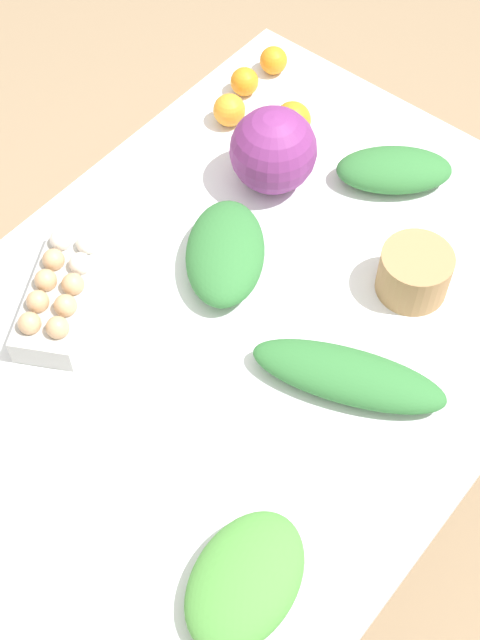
# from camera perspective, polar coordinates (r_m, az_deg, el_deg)

# --- Properties ---
(ground_plane) EXTENTS (8.00, 8.00, 0.00)m
(ground_plane) POSITION_cam_1_polar(r_m,az_deg,el_deg) (2.36, 0.00, -10.05)
(ground_plane) COLOR #937A5B
(dining_table) EXTENTS (1.47, 1.04, 0.71)m
(dining_table) POSITION_cam_1_polar(r_m,az_deg,el_deg) (1.80, 0.00, -1.75)
(dining_table) COLOR silver
(dining_table) RESTS_ON ground_plane
(cabbage_purple) EXTENTS (0.19, 0.19, 0.19)m
(cabbage_purple) POSITION_cam_1_polar(r_m,az_deg,el_deg) (1.90, 2.14, 10.79)
(cabbage_purple) COLOR #7A2D75
(cabbage_purple) RESTS_ON dining_table
(egg_carton) EXTENTS (0.32, 0.25, 0.09)m
(egg_carton) POSITION_cam_1_polar(r_m,az_deg,el_deg) (1.76, -11.33, 1.80)
(egg_carton) COLOR #B7B7B2
(egg_carton) RESTS_ON dining_table
(paper_bag) EXTENTS (0.14, 0.14, 0.10)m
(paper_bag) POSITION_cam_1_polar(r_m,az_deg,el_deg) (1.78, 11.10, 2.99)
(paper_bag) COLOR #A87F51
(paper_bag) RESTS_ON dining_table
(greens_bunch_beet_tops) EXTENTS (0.24, 0.38, 0.07)m
(greens_bunch_beet_tops) POSITION_cam_1_polar(r_m,az_deg,el_deg) (1.64, 6.95, -3.57)
(greens_bunch_beet_tops) COLOR #337538
(greens_bunch_beet_tops) RESTS_ON dining_table
(greens_bunch_kale) EXTENTS (0.26, 0.27, 0.07)m
(greens_bunch_kale) POSITION_cam_1_polar(r_m,az_deg,el_deg) (1.97, 9.83, 9.45)
(greens_bunch_kale) COLOR #337538
(greens_bunch_kale) RESTS_ON dining_table
(greens_bunch_scallion) EXTENTS (0.31, 0.29, 0.08)m
(greens_bunch_scallion) POSITION_cam_1_polar(r_m,az_deg,el_deg) (1.78, -0.95, 4.33)
(greens_bunch_scallion) COLOR #337538
(greens_bunch_scallion) RESTS_ON dining_table
(greens_bunch_dandelion) EXTENTS (0.27, 0.21, 0.07)m
(greens_bunch_dandelion) POSITION_cam_1_polar(r_m,az_deg,el_deg) (1.48, 0.34, -16.31)
(greens_bunch_dandelion) COLOR #4C933D
(greens_bunch_dandelion) RESTS_ON dining_table
(orange_0) EXTENTS (0.07, 0.07, 0.07)m
(orange_0) POSITION_cam_1_polar(r_m,az_deg,el_deg) (2.21, 2.16, 16.27)
(orange_0) COLOR orange
(orange_0) RESTS_ON dining_table
(orange_1) EXTENTS (0.07, 0.07, 0.07)m
(orange_1) POSITION_cam_1_polar(r_m,az_deg,el_deg) (2.15, 0.29, 15.02)
(orange_1) COLOR orange
(orange_1) RESTS_ON dining_table
(orange_2) EXTENTS (0.07, 0.07, 0.07)m
(orange_2) POSITION_cam_1_polar(r_m,az_deg,el_deg) (2.07, -0.69, 13.29)
(orange_2) COLOR orange
(orange_2) RESTS_ON dining_table
(orange_3) EXTENTS (0.08, 0.08, 0.08)m
(orange_3) POSITION_cam_1_polar(r_m,az_deg,el_deg) (2.05, 3.38, 12.65)
(orange_3) COLOR orange
(orange_3) RESTS_ON dining_table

